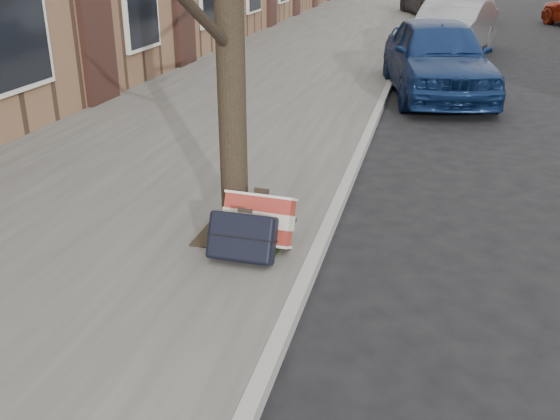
% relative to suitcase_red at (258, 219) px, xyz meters
% --- Properties ---
extents(ground, '(120.00, 120.00, 0.00)m').
position_rel_suitcase_red_xyz_m(ground, '(1.81, -0.99, -0.37)').
color(ground, black).
rests_on(ground, ground).
extents(near_sidewalk, '(5.00, 70.00, 0.12)m').
position_rel_suitcase_red_xyz_m(near_sidewalk, '(-1.89, 14.01, -0.31)').
color(near_sidewalk, '#65635C').
rests_on(near_sidewalk, ground).
extents(dirt_patch, '(0.85, 0.85, 0.02)m').
position_rel_suitcase_red_xyz_m(dirt_patch, '(-0.19, 0.21, -0.24)').
color(dirt_patch, black).
rests_on(dirt_patch, near_sidewalk).
extents(suitcase_red, '(0.67, 0.40, 0.50)m').
position_rel_suitcase_red_xyz_m(suitcase_red, '(0.00, 0.00, 0.00)').
color(suitcase_red, maroon).
rests_on(suitcase_red, near_sidewalk).
extents(suitcase_navy, '(0.61, 0.37, 0.47)m').
position_rel_suitcase_red_xyz_m(suitcase_navy, '(-0.04, -0.36, -0.02)').
color(suitcase_navy, black).
rests_on(suitcase_navy, near_sidewalk).
extents(car_near_front, '(2.59, 4.66, 1.50)m').
position_rel_suitcase_red_xyz_m(car_near_front, '(1.47, 7.50, 0.38)').
color(car_near_front, '#0E224C').
rests_on(car_near_front, ground).
extents(car_near_mid, '(2.56, 4.66, 1.46)m').
position_rel_suitcase_red_xyz_m(car_near_mid, '(1.78, 12.63, 0.36)').
color(car_near_mid, '#95979C').
rests_on(car_near_mid, ground).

